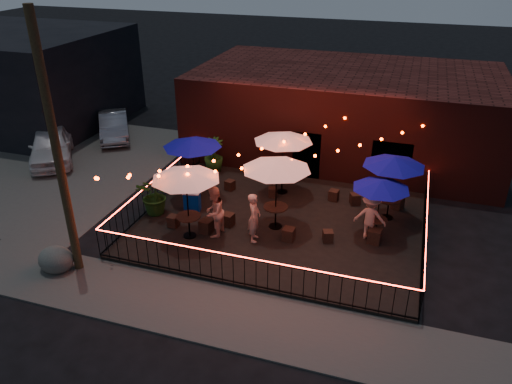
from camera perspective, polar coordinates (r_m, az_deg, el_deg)
ground at (r=16.82m, az=0.96°, el=-7.12°), size 110.00×110.00×0.00m
patio at (r=18.40m, az=2.81°, el=-3.60°), size 10.00×8.00×0.15m
sidewalk at (r=14.36m, az=-2.99°, el=-13.96°), size 18.00×2.50×0.05m
parking_lot at (r=25.42m, az=-22.92°, el=3.02°), size 11.00×12.00×0.02m
brick_building at (r=24.65m, az=10.24°, el=9.03°), size 14.00×8.00×4.00m
background_building at (r=32.13m, az=-26.52°, el=11.79°), size 12.00×9.00×5.00m
utility_pole at (r=15.29m, az=-21.79°, el=4.19°), size 0.26×0.26×8.00m
fence_front at (r=14.88m, az=-1.32°, el=-9.12°), size 10.00×0.04×1.04m
fence_left at (r=19.83m, az=-11.20°, el=0.21°), size 0.04×8.00×1.04m
fence_right at (r=17.68m, az=18.71°, el=-4.33°), size 0.04×8.00×1.04m
festoon_lights at (r=17.29m, az=-0.50°, el=3.43°), size 10.02×8.72×1.32m
cafe_table_0 at (r=16.54m, az=-8.05°, el=1.95°), size 2.39×2.39×2.58m
cafe_table_1 at (r=19.30m, az=-7.30°, el=5.56°), size 2.84×2.84×2.51m
cafe_table_2 at (r=16.93m, az=2.37°, el=3.07°), size 2.43×2.43×2.65m
cafe_table_3 at (r=19.52m, az=3.13°, el=6.22°), size 2.38×2.38×2.59m
cafe_table_4 at (r=17.07m, az=14.13°, el=0.75°), size 2.40×2.40×2.15m
cafe_table_5 at (r=18.24m, az=15.52°, el=3.29°), size 2.95×2.95×2.46m
bistro_chair_0 at (r=18.20m, az=-9.43°, el=-3.30°), size 0.37×0.37×0.42m
bistro_chair_1 at (r=17.67m, az=-5.70°, el=-3.92°), size 0.47×0.47×0.49m
bistro_chair_2 at (r=21.25m, az=-7.27°, el=1.64°), size 0.50×0.50×0.51m
bistro_chair_3 at (r=20.59m, az=-3.00°, el=0.80°), size 0.43×0.43×0.40m
bistro_chair_4 at (r=18.05m, az=-3.20°, el=-3.16°), size 0.44×0.44×0.45m
bistro_chair_5 at (r=17.19m, az=3.75°, el=-4.85°), size 0.41×0.41×0.46m
bistro_chair_6 at (r=20.01m, az=1.92°, el=-0.01°), size 0.42×0.42×0.40m
bistro_chair_7 at (r=19.97m, az=8.87°, el=-0.36°), size 0.40×0.40×0.42m
bistro_chair_8 at (r=17.28m, az=8.21°, el=-5.02°), size 0.43×0.43×0.40m
bistro_chair_9 at (r=17.49m, az=13.41°, el=-4.91°), size 0.47×0.47×0.50m
bistro_chair_10 at (r=19.82m, az=11.24°, el=-0.78°), size 0.48×0.48×0.43m
bistro_chair_11 at (r=19.88m, az=15.89°, el=-1.19°), size 0.52×0.52×0.47m
patron_a at (r=16.84m, az=-0.21°, el=-2.92°), size 0.53×0.71×1.76m
patron_b at (r=17.15m, az=-4.83°, el=-2.29°), size 0.74×0.93×1.84m
patron_c at (r=17.41m, az=12.91°, el=-2.76°), size 1.11×0.66×1.68m
potted_shrub_a at (r=18.91m, az=-11.37°, el=-0.40°), size 1.50×1.35×1.49m
potted_shrub_b at (r=20.02m, az=-7.23°, el=1.28°), size 0.82×0.70×1.32m
potted_shrub_c at (r=22.12m, az=-4.88°, el=4.26°), size 0.95×0.95×1.54m
cooler at (r=19.00m, az=-7.31°, el=-1.04°), size 0.70×0.56×0.82m
boulder at (r=17.07m, az=-21.90°, el=-7.20°), size 1.18×1.07×0.79m
car_white at (r=25.42m, az=-22.39°, el=4.98°), size 4.09×4.72×1.53m
car_silver at (r=27.39m, az=-15.93°, el=7.29°), size 3.38×4.15×1.33m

